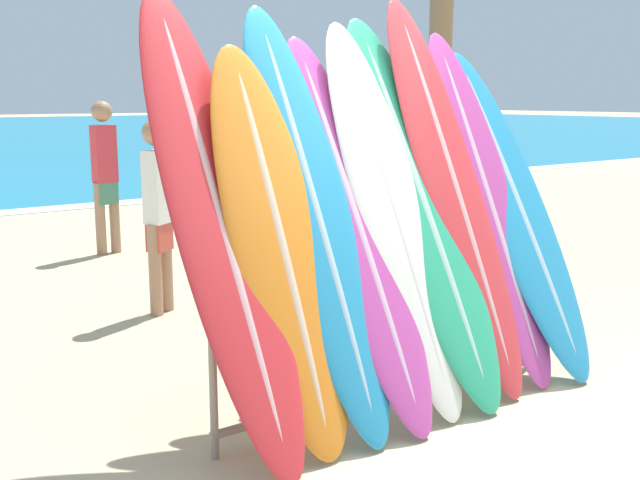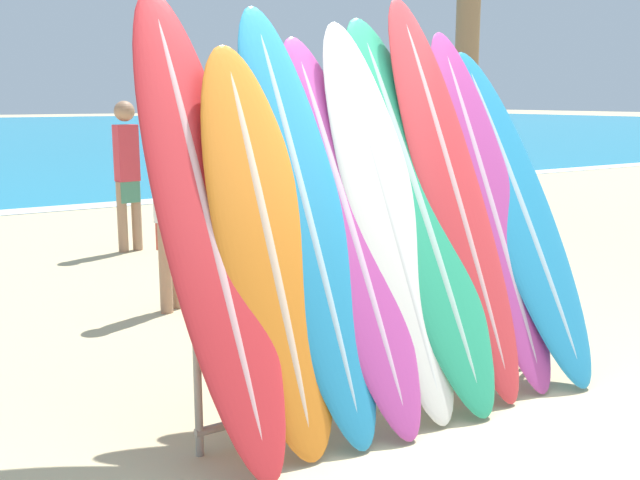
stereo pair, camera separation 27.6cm
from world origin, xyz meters
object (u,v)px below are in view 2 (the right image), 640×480
surfboard_rack (396,329)px  surfboard_slot_1 (266,243)px  person_near_water (127,170)px  surfboard_slot_0 (205,215)px  person_mid_beach (169,208)px  surfboard_slot_2 (304,214)px  surfboard_slot_8 (519,210)px  surfboard_slot_7 (489,204)px  surfboard_slot_6 (451,190)px  surfboard_slot_5 (416,204)px  surfboard_slot_4 (386,212)px  surfboard_slot_3 (347,225)px

surfboard_rack → surfboard_slot_1: surfboard_slot_1 is taller
surfboard_slot_1 → person_near_water: surfboard_slot_1 is taller
surfboard_slot_0 → person_mid_beach: 2.42m
surfboard_slot_2 → surfboard_slot_8: (1.56, -0.03, -0.10)m
surfboard_slot_7 → person_near_water: size_ratio=1.27×
surfboard_slot_7 → person_mid_beach: surfboard_slot_7 is taller
surfboard_slot_1 → surfboard_slot_6: (1.30, 0.09, 0.17)m
surfboard_slot_2 → surfboard_slot_5: surfboard_slot_2 is taller
surfboard_rack → person_mid_beach: person_mid_beach is taller
surfboard_slot_0 → surfboard_slot_8: 2.11m
surfboard_slot_7 → surfboard_slot_5: bearing=176.4°
surfboard_slot_5 → surfboard_slot_8: (0.80, -0.05, -0.09)m
surfboard_slot_4 → surfboard_slot_1: bearing=-176.3°
surfboard_slot_3 → surfboard_slot_7: size_ratio=0.97×
surfboard_slot_3 → surfboard_slot_8: surfboard_slot_3 is taller
surfboard_slot_6 → surfboard_slot_3: bearing=-177.2°
surfboard_slot_2 → surfboard_slot_4: 0.52m
surfboard_slot_6 → person_near_water: surfboard_slot_6 is taller
surfboard_rack → surfboard_slot_1: (-0.78, 0.06, 0.56)m
surfboard_slot_3 → surfboard_slot_5: bearing=3.7°
surfboard_slot_0 → surfboard_slot_4: (1.06, -0.07, -0.06)m
surfboard_rack → surfboard_slot_6: (0.51, 0.15, 0.73)m
person_near_water → surfboard_slot_8: bearing=-86.9°
surfboard_slot_1 → surfboard_slot_5: surfboard_slot_5 is taller
surfboard_slot_1 → person_near_water: bearing=79.5°
surfboard_slot_2 → surfboard_slot_8: 1.57m
surfboard_slot_7 → person_near_water: bearing=97.7°
surfboard_slot_8 → person_mid_beach: bearing=120.7°
surfboard_rack → surfboard_slot_7: 1.02m
surfboard_slot_3 → person_near_water: 4.92m
surfboard_slot_5 → person_mid_beach: size_ratio=1.43×
surfboard_slot_0 → surfboard_slot_1: bearing=-23.0°
surfboard_slot_2 → person_mid_beach: surfboard_slot_2 is taller
surfboard_slot_6 → person_mid_beach: surfboard_slot_6 is taller
surfboard_rack → surfboard_slot_6: size_ratio=1.04×
surfboard_slot_8 → surfboard_slot_0: bearing=177.8°
surfboard_slot_4 → person_mid_beach: size_ratio=1.40×
person_mid_beach → surfboard_slot_8: bearing=-92.9°
surfboard_slot_3 → surfboard_slot_0: bearing=175.2°
surfboard_slot_8 → person_near_water: size_ratio=1.21×
surfboard_slot_1 → surfboard_slot_7: (1.57, 0.05, 0.07)m
surfboard_slot_5 → surfboard_slot_3: bearing=-176.3°
surfboard_slot_4 → surfboard_slot_5: 0.25m
surfboard_slot_2 → surfboard_slot_6: 1.04m
surfboard_slot_3 → surfboard_slot_6: 0.79m
surfboard_slot_0 → surfboard_slot_7: bearing=-2.1°
surfboard_slot_2 → surfboard_slot_4: (0.52, -0.02, -0.03)m
person_mid_beach → surfboard_slot_7: bearing=-97.5°
surfboard_rack → person_near_water: bearing=88.5°
surfboard_slot_3 → surfboard_slot_4: size_ratio=0.96×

